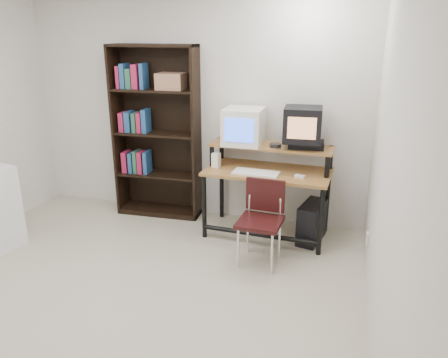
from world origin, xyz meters
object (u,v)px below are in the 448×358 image
(crt_monitor, at_px, (244,126))
(crt_tv, at_px, (303,125))
(pc_tower, at_px, (312,222))
(school_chair, at_px, (262,213))
(bookshelf, at_px, (157,131))
(computer_desk, at_px, (268,173))

(crt_monitor, relative_size, crt_tv, 1.05)
(pc_tower, distance_m, school_chair, 0.76)
(crt_monitor, height_order, crt_tv, crt_tv)
(crt_tv, bearing_deg, school_chair, -115.67)
(crt_monitor, xyz_separation_m, bookshelf, (-1.07, 0.13, -0.15))
(crt_monitor, distance_m, crt_tv, 0.63)
(computer_desk, distance_m, crt_monitor, 0.56)
(bookshelf, bearing_deg, school_chair, -32.96)
(crt_monitor, bearing_deg, crt_tv, -4.17)
(crt_tv, distance_m, bookshelf, 1.71)
(computer_desk, relative_size, bookshelf, 0.67)
(crt_tv, bearing_deg, crt_monitor, 172.41)
(crt_tv, bearing_deg, pc_tower, -37.63)
(computer_desk, relative_size, pc_tower, 2.96)
(computer_desk, height_order, pc_tower, computer_desk)
(pc_tower, relative_size, school_chair, 0.56)
(computer_desk, relative_size, crt_monitor, 3.17)
(crt_monitor, relative_size, bookshelf, 0.21)
(computer_desk, xyz_separation_m, pc_tower, (0.49, -0.04, -0.49))
(pc_tower, bearing_deg, computer_desk, -172.39)
(computer_desk, xyz_separation_m, crt_monitor, (-0.30, 0.11, 0.46))
(bookshelf, bearing_deg, pc_tower, -11.13)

